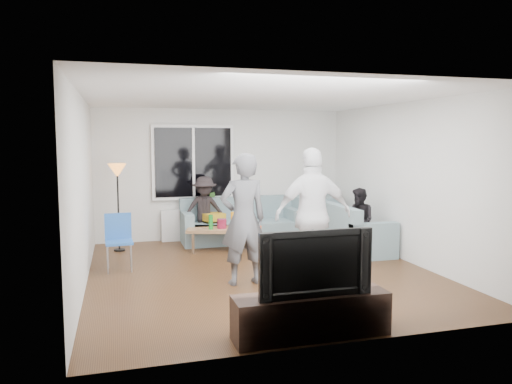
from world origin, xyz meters
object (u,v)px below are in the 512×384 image
object	(u,v)px
player_left	(243,219)
tv_console	(311,315)
player_right	(313,215)
spectator_back	(204,210)
floor_lamp	(118,208)
spectator_right	(360,221)
side_chair	(119,243)
television	(312,261)
sofa_right_section	(349,226)
sofa_back_section	(241,220)
coffee_table	(218,238)

from	to	relation	value
player_left	tv_console	size ratio (longest dim) A/B	1.13
player_right	spectator_back	bearing A→B (deg)	-66.34
floor_lamp	spectator_right	size ratio (longest dim) A/B	1.36
side_chair	tv_console	distance (m)	3.66
side_chair	player_right	bearing A→B (deg)	-28.80
side_chair	television	bearing A→B (deg)	-62.62
spectator_right	tv_console	size ratio (longest dim) A/B	0.72
side_chair	television	size ratio (longest dim) A/B	0.74
spectator_right	television	distance (m)	3.91
side_chair	tv_console	world-z (taller)	side_chair
television	sofa_right_section	bearing A→B (deg)	58.41
sofa_right_section	television	world-z (taller)	television
spectator_back	television	distance (m)	4.81
sofa_right_section	spectator_right	world-z (taller)	spectator_right
sofa_back_section	floor_lamp	xyz separation A→B (m)	(-2.31, -0.23, 0.36)
coffee_table	spectator_right	distance (m)	2.55
tv_console	player_left	bearing A→B (deg)	95.91
coffee_table	player_left	xyz separation A→B (m)	(-0.09, -2.22, 0.70)
sofa_back_section	coffee_table	xyz separation A→B (m)	(-0.56, -0.59, -0.22)
side_chair	floor_lamp	distance (m)	1.43
sofa_back_section	sofa_right_section	bearing A→B (deg)	-33.48
coffee_table	spectator_back	xyz separation A→B (m)	(-0.14, 0.62, 0.45)
player_right	television	xyz separation A→B (m)	(-0.79, -1.88, -0.16)
spectator_back	sofa_right_section	bearing A→B (deg)	-28.45
television	tv_console	bearing A→B (deg)	0.00
coffee_table	player_left	size ratio (longest dim) A/B	0.61
sofa_right_section	coffee_table	world-z (taller)	sofa_right_section
sofa_back_section	side_chair	xyz separation A→B (m)	(-2.31, -1.62, 0.01)
side_chair	player_right	size ratio (longest dim) A/B	0.46
sofa_back_section	sofa_right_section	xyz separation A→B (m)	(1.76, -1.17, 0.00)
sofa_back_section	coffee_table	size ratio (longest dim) A/B	2.09
tv_console	television	world-z (taller)	television
coffee_table	side_chair	world-z (taller)	side_chair
floor_lamp	tv_console	size ratio (longest dim) A/B	0.97
side_chair	spectator_right	world-z (taller)	spectator_right
coffee_table	television	xyz separation A→B (m)	(0.11, -4.18, 0.58)
sofa_back_section	spectator_right	bearing A→B (deg)	-41.48
coffee_table	side_chair	size ratio (longest dim) A/B	1.28
player_left	sofa_back_section	bearing A→B (deg)	-107.95
floor_lamp	sofa_right_section	bearing A→B (deg)	-12.98
sofa_back_section	side_chair	world-z (taller)	side_chair
player_right	spectator_back	world-z (taller)	player_right
sofa_back_section	spectator_back	world-z (taller)	spectator_back
coffee_table	tv_console	xyz separation A→B (m)	(0.11, -4.18, 0.02)
coffee_table	spectator_back	world-z (taller)	spectator_back
floor_lamp	spectator_back	distance (m)	1.62
side_chair	coffee_table	bearing A→B (deg)	27.56
floor_lamp	tv_console	xyz separation A→B (m)	(1.85, -4.54, -0.56)
spectator_right	side_chair	bearing A→B (deg)	-101.24
spectator_back	television	world-z (taller)	spectator_back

